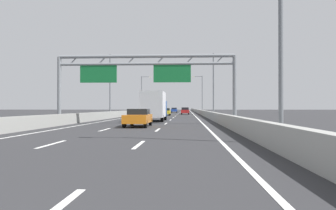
% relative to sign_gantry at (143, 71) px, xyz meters
% --- Properties ---
extents(ground_plane, '(260.00, 260.00, 0.00)m').
position_rel_sign_gantry_xyz_m(ground_plane, '(0.22, 70.36, -4.82)').
color(ground_plane, '#2D2D30').
extents(lane_dash_left_1, '(0.16, 3.00, 0.01)m').
position_rel_sign_gantry_xyz_m(lane_dash_left_1, '(-1.58, -17.14, -4.81)').
color(lane_dash_left_1, white).
rests_on(lane_dash_left_1, ground_plane).
extents(lane_dash_left_2, '(0.16, 3.00, 0.01)m').
position_rel_sign_gantry_xyz_m(lane_dash_left_2, '(-1.58, -8.14, -4.81)').
color(lane_dash_left_2, white).
rests_on(lane_dash_left_2, ground_plane).
extents(lane_dash_left_3, '(0.16, 3.00, 0.01)m').
position_rel_sign_gantry_xyz_m(lane_dash_left_3, '(-1.58, 0.86, -4.81)').
color(lane_dash_left_3, white).
rests_on(lane_dash_left_3, ground_plane).
extents(lane_dash_left_4, '(0.16, 3.00, 0.01)m').
position_rel_sign_gantry_xyz_m(lane_dash_left_4, '(-1.58, 9.86, -4.81)').
color(lane_dash_left_4, white).
rests_on(lane_dash_left_4, ground_plane).
extents(lane_dash_left_5, '(0.16, 3.00, 0.01)m').
position_rel_sign_gantry_xyz_m(lane_dash_left_5, '(-1.58, 18.86, -4.81)').
color(lane_dash_left_5, white).
rests_on(lane_dash_left_5, ground_plane).
extents(lane_dash_left_6, '(0.16, 3.00, 0.01)m').
position_rel_sign_gantry_xyz_m(lane_dash_left_6, '(-1.58, 27.86, -4.81)').
color(lane_dash_left_6, white).
rests_on(lane_dash_left_6, ground_plane).
extents(lane_dash_left_7, '(0.16, 3.00, 0.01)m').
position_rel_sign_gantry_xyz_m(lane_dash_left_7, '(-1.58, 36.86, -4.81)').
color(lane_dash_left_7, white).
rests_on(lane_dash_left_7, ground_plane).
extents(lane_dash_left_8, '(0.16, 3.00, 0.01)m').
position_rel_sign_gantry_xyz_m(lane_dash_left_8, '(-1.58, 45.86, -4.81)').
color(lane_dash_left_8, white).
rests_on(lane_dash_left_8, ground_plane).
extents(lane_dash_left_9, '(0.16, 3.00, 0.01)m').
position_rel_sign_gantry_xyz_m(lane_dash_left_9, '(-1.58, 54.86, -4.81)').
color(lane_dash_left_9, white).
rests_on(lane_dash_left_9, ground_plane).
extents(lane_dash_left_10, '(0.16, 3.00, 0.01)m').
position_rel_sign_gantry_xyz_m(lane_dash_left_10, '(-1.58, 63.86, -4.81)').
color(lane_dash_left_10, white).
rests_on(lane_dash_left_10, ground_plane).
extents(lane_dash_left_11, '(0.16, 3.00, 0.01)m').
position_rel_sign_gantry_xyz_m(lane_dash_left_11, '(-1.58, 72.86, -4.81)').
color(lane_dash_left_11, white).
rests_on(lane_dash_left_11, ground_plane).
extents(lane_dash_left_12, '(0.16, 3.00, 0.01)m').
position_rel_sign_gantry_xyz_m(lane_dash_left_12, '(-1.58, 81.86, -4.81)').
color(lane_dash_left_12, white).
rests_on(lane_dash_left_12, ground_plane).
extents(lane_dash_left_13, '(0.16, 3.00, 0.01)m').
position_rel_sign_gantry_xyz_m(lane_dash_left_13, '(-1.58, 90.86, -4.81)').
color(lane_dash_left_13, white).
rests_on(lane_dash_left_13, ground_plane).
extents(lane_dash_left_14, '(0.16, 3.00, 0.01)m').
position_rel_sign_gantry_xyz_m(lane_dash_left_14, '(-1.58, 99.86, -4.81)').
color(lane_dash_left_14, white).
rests_on(lane_dash_left_14, ground_plane).
extents(lane_dash_left_15, '(0.16, 3.00, 0.01)m').
position_rel_sign_gantry_xyz_m(lane_dash_left_15, '(-1.58, 108.86, -4.81)').
color(lane_dash_left_15, white).
rests_on(lane_dash_left_15, ground_plane).
extents(lane_dash_left_16, '(0.16, 3.00, 0.01)m').
position_rel_sign_gantry_xyz_m(lane_dash_left_16, '(-1.58, 117.86, -4.81)').
color(lane_dash_left_16, white).
rests_on(lane_dash_left_16, ground_plane).
extents(lane_dash_left_17, '(0.16, 3.00, 0.01)m').
position_rel_sign_gantry_xyz_m(lane_dash_left_17, '(-1.58, 126.86, -4.81)').
color(lane_dash_left_17, white).
rests_on(lane_dash_left_17, ground_plane).
extents(lane_dash_right_1, '(0.16, 3.00, 0.01)m').
position_rel_sign_gantry_xyz_m(lane_dash_right_1, '(2.02, -17.14, -4.81)').
color(lane_dash_right_1, white).
rests_on(lane_dash_right_1, ground_plane).
extents(lane_dash_right_2, '(0.16, 3.00, 0.01)m').
position_rel_sign_gantry_xyz_m(lane_dash_right_2, '(2.02, -8.14, -4.81)').
color(lane_dash_right_2, white).
rests_on(lane_dash_right_2, ground_plane).
extents(lane_dash_right_3, '(0.16, 3.00, 0.01)m').
position_rel_sign_gantry_xyz_m(lane_dash_right_3, '(2.02, 0.86, -4.81)').
color(lane_dash_right_3, white).
rests_on(lane_dash_right_3, ground_plane).
extents(lane_dash_right_4, '(0.16, 3.00, 0.01)m').
position_rel_sign_gantry_xyz_m(lane_dash_right_4, '(2.02, 9.86, -4.81)').
color(lane_dash_right_4, white).
rests_on(lane_dash_right_4, ground_plane).
extents(lane_dash_right_5, '(0.16, 3.00, 0.01)m').
position_rel_sign_gantry_xyz_m(lane_dash_right_5, '(2.02, 18.86, -4.81)').
color(lane_dash_right_5, white).
rests_on(lane_dash_right_5, ground_plane).
extents(lane_dash_right_6, '(0.16, 3.00, 0.01)m').
position_rel_sign_gantry_xyz_m(lane_dash_right_6, '(2.02, 27.86, -4.81)').
color(lane_dash_right_6, white).
rests_on(lane_dash_right_6, ground_plane).
extents(lane_dash_right_7, '(0.16, 3.00, 0.01)m').
position_rel_sign_gantry_xyz_m(lane_dash_right_7, '(2.02, 36.86, -4.81)').
color(lane_dash_right_7, white).
rests_on(lane_dash_right_7, ground_plane).
extents(lane_dash_right_8, '(0.16, 3.00, 0.01)m').
position_rel_sign_gantry_xyz_m(lane_dash_right_8, '(2.02, 45.86, -4.81)').
color(lane_dash_right_8, white).
rests_on(lane_dash_right_8, ground_plane).
extents(lane_dash_right_9, '(0.16, 3.00, 0.01)m').
position_rel_sign_gantry_xyz_m(lane_dash_right_9, '(2.02, 54.86, -4.81)').
color(lane_dash_right_9, white).
rests_on(lane_dash_right_9, ground_plane).
extents(lane_dash_right_10, '(0.16, 3.00, 0.01)m').
position_rel_sign_gantry_xyz_m(lane_dash_right_10, '(2.02, 63.86, -4.81)').
color(lane_dash_right_10, white).
rests_on(lane_dash_right_10, ground_plane).
extents(lane_dash_right_11, '(0.16, 3.00, 0.01)m').
position_rel_sign_gantry_xyz_m(lane_dash_right_11, '(2.02, 72.86, -4.81)').
color(lane_dash_right_11, white).
rests_on(lane_dash_right_11, ground_plane).
extents(lane_dash_right_12, '(0.16, 3.00, 0.01)m').
position_rel_sign_gantry_xyz_m(lane_dash_right_12, '(2.02, 81.86, -4.81)').
color(lane_dash_right_12, white).
rests_on(lane_dash_right_12, ground_plane).
extents(lane_dash_right_13, '(0.16, 3.00, 0.01)m').
position_rel_sign_gantry_xyz_m(lane_dash_right_13, '(2.02, 90.86, -4.81)').
color(lane_dash_right_13, white).
rests_on(lane_dash_right_13, ground_plane).
extents(lane_dash_right_14, '(0.16, 3.00, 0.01)m').
position_rel_sign_gantry_xyz_m(lane_dash_right_14, '(2.02, 99.86, -4.81)').
color(lane_dash_right_14, white).
rests_on(lane_dash_right_14, ground_plane).
extents(lane_dash_right_15, '(0.16, 3.00, 0.01)m').
position_rel_sign_gantry_xyz_m(lane_dash_right_15, '(2.02, 108.86, -4.81)').
color(lane_dash_right_15, white).
rests_on(lane_dash_right_15, ground_plane).
extents(lane_dash_right_16, '(0.16, 3.00, 0.01)m').
position_rel_sign_gantry_xyz_m(lane_dash_right_16, '(2.02, 117.86, -4.81)').
color(lane_dash_right_16, white).
rests_on(lane_dash_right_16, ground_plane).
extents(lane_dash_right_17, '(0.16, 3.00, 0.01)m').
position_rel_sign_gantry_xyz_m(lane_dash_right_17, '(2.02, 126.86, -4.81)').
color(lane_dash_right_17, white).
rests_on(lane_dash_right_17, ground_plane).
extents(edge_line_left, '(0.16, 176.00, 0.01)m').
position_rel_sign_gantry_xyz_m(edge_line_left, '(-5.03, 58.36, -4.81)').
color(edge_line_left, white).
rests_on(edge_line_left, ground_plane).
extents(edge_line_right, '(0.16, 176.00, 0.01)m').
position_rel_sign_gantry_xyz_m(edge_line_right, '(5.47, 58.36, -4.81)').
color(edge_line_right, white).
rests_on(edge_line_right, ground_plane).
extents(barrier_left, '(0.45, 220.00, 0.95)m').
position_rel_sign_gantry_xyz_m(barrier_left, '(-6.68, 80.36, -4.35)').
color(barrier_left, '#9E9E99').
rests_on(barrier_left, ground_plane).
extents(barrier_right, '(0.45, 220.00, 0.95)m').
position_rel_sign_gantry_xyz_m(barrier_right, '(7.12, 80.36, -4.35)').
color(barrier_right, '#9E9E99').
rests_on(barrier_right, ground_plane).
extents(sign_gantry, '(16.48, 0.36, 6.36)m').
position_rel_sign_gantry_xyz_m(sign_gantry, '(0.00, 0.00, 0.00)').
color(sign_gantry, gray).
rests_on(sign_gantry, ground_plane).
extents(streetlamp_right_near, '(2.58, 0.28, 9.50)m').
position_rel_sign_gantry_xyz_m(streetlamp_right_near, '(7.69, -16.29, 0.58)').
color(streetlamp_right_near, slate).
rests_on(streetlamp_right_near, ground_plane).
extents(streetlamp_left_mid, '(2.58, 0.28, 9.50)m').
position_rel_sign_gantry_xyz_m(streetlamp_left_mid, '(-7.24, 19.33, 0.58)').
color(streetlamp_left_mid, slate).
rests_on(streetlamp_left_mid, ground_plane).
extents(streetlamp_right_mid, '(2.58, 0.28, 9.50)m').
position_rel_sign_gantry_xyz_m(streetlamp_right_mid, '(7.69, 19.33, 0.58)').
color(streetlamp_right_mid, slate).
rests_on(streetlamp_right_mid, ground_plane).
extents(streetlamp_left_far, '(2.58, 0.28, 9.50)m').
position_rel_sign_gantry_xyz_m(streetlamp_left_far, '(-7.24, 54.95, 0.58)').
color(streetlamp_left_far, slate).
rests_on(streetlamp_left_far, ground_plane).
extents(streetlamp_right_far, '(2.58, 0.28, 9.50)m').
position_rel_sign_gantry_xyz_m(streetlamp_right_far, '(7.69, 54.95, 0.58)').
color(streetlamp_right_far, slate).
rests_on(streetlamp_right_far, ground_plane).
extents(red_car, '(1.73, 4.19, 1.51)m').
position_rel_sign_gantry_xyz_m(red_car, '(3.66, 42.28, -4.05)').
color(red_car, red).
rests_on(red_car, ground_plane).
extents(yellow_car, '(1.86, 4.53, 1.38)m').
position_rel_sign_gantry_xyz_m(yellow_car, '(-0.01, 32.33, -4.09)').
color(yellow_car, yellow).
rests_on(yellow_car, ground_plane).
extents(blue_car, '(1.73, 4.25, 1.43)m').
position_rel_sign_gantry_xyz_m(blue_car, '(0.33, 68.77, -4.08)').
color(blue_car, '#2347AD').
rests_on(blue_car, ground_plane).
extents(orange_car, '(1.78, 4.61, 1.40)m').
position_rel_sign_gantry_xyz_m(orange_car, '(0.16, -4.25, -4.08)').
color(orange_car, orange).
rests_on(orange_car, ground_plane).
extents(box_truck, '(2.34, 7.55, 3.19)m').
position_rel_sign_gantry_xyz_m(box_truck, '(0.40, 6.35, -3.11)').
color(box_truck, '#194799').
rests_on(box_truck, ground_plane).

